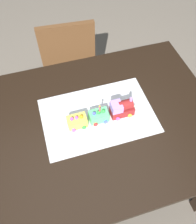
% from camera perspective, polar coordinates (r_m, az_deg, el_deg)
% --- Properties ---
extents(ground_plane, '(8.00, 8.00, 0.00)m').
position_cam_1_polar(ground_plane, '(1.96, -0.91, -14.46)').
color(ground_plane, '#6B6054').
extents(dining_table, '(1.40, 1.00, 0.74)m').
position_cam_1_polar(dining_table, '(1.39, -1.24, -4.98)').
color(dining_table, black).
rests_on(dining_table, ground).
extents(chair, '(0.43, 0.43, 0.86)m').
position_cam_1_polar(chair, '(2.04, -7.07, 12.50)').
color(chair, brown).
rests_on(chair, ground).
extents(cake_board, '(0.60, 0.40, 0.00)m').
position_cam_1_polar(cake_board, '(1.32, -0.00, -0.81)').
color(cake_board, silver).
rests_on(cake_board, dining_table).
extents(cake_locomotive, '(0.14, 0.08, 0.12)m').
position_cam_1_polar(cake_locomotive, '(1.29, 5.65, 0.91)').
color(cake_locomotive, maroon).
rests_on(cake_locomotive, cake_board).
extents(cake_car_caboose_mint_green, '(0.10, 0.08, 0.07)m').
position_cam_1_polar(cake_car_caboose_mint_green, '(1.28, 0.17, -0.91)').
color(cake_car_caboose_mint_green, '#59CC7A').
rests_on(cake_car_caboose_mint_green, cake_board).
extents(cake_car_gondola_lemon, '(0.10, 0.08, 0.07)m').
position_cam_1_polar(cake_car_gondola_lemon, '(1.26, -4.95, -2.19)').
color(cake_car_gondola_lemon, '#F4E04C').
rests_on(cake_car_gondola_lemon, cake_board).
extents(birthday_candle, '(0.01, 0.01, 0.05)m').
position_cam_1_polar(birthday_candle, '(1.23, 0.40, 0.94)').
color(birthday_candle, '#F24C59').
rests_on(birthday_candle, cake_car_caboose_mint_green).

